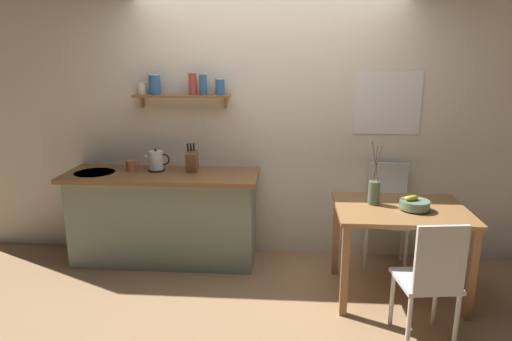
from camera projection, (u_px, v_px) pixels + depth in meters
name	position (u px, v px, depth m)	size (l,w,h in m)	color
ground_plane	(265.00, 278.00, 4.19)	(14.00, 14.00, 0.00)	#A87F56
back_wall	(290.00, 121.00, 4.47)	(6.80, 0.11, 2.70)	silver
kitchen_counter	(164.00, 217.00, 4.45)	(1.83, 0.63, 0.90)	gray
wall_shelf	(180.00, 89.00, 4.31)	(0.91, 0.20, 0.34)	brown
dining_table	(400.00, 221.00, 3.75)	(1.05, 0.80, 0.78)	#9E6B3D
dining_chair_near	(431.00, 277.00, 3.11)	(0.44, 0.44, 0.93)	silver
dining_chair_far	(387.00, 210.00, 4.38)	(0.47, 0.46, 0.98)	silver
fruit_bowl	(414.00, 204.00, 3.66)	(0.23, 0.23, 0.12)	slate
twig_vase	(374.00, 192.00, 3.79)	(0.10, 0.10, 0.53)	#567056
electric_kettle	(156.00, 161.00, 4.38)	(0.24, 0.16, 0.22)	black
knife_block	(192.00, 161.00, 4.34)	(0.10, 0.17, 0.29)	brown
coffee_mug_by_sink	(131.00, 165.00, 4.41)	(0.13, 0.09, 0.10)	#C6664C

